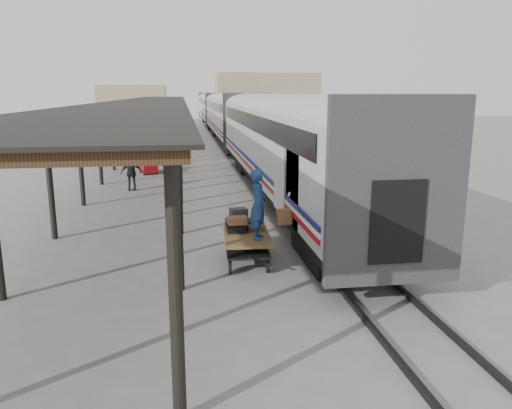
{
  "coord_description": "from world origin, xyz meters",
  "views": [
    {
      "loc": [
        -1.18,
        -13.55,
        4.7
      ],
      "look_at": [
        0.75,
        -0.38,
        1.7
      ],
      "focal_mm": 35.0,
      "sensor_mm": 36.0,
      "label": 1
    }
  ],
  "objects": [
    {
      "name": "train",
      "position": [
        3.19,
        33.79,
        2.69
      ],
      "size": [
        3.45,
        76.01,
        4.01
      ],
      "color": "silver",
      "rests_on": "ground"
    },
    {
      "name": "pedestrian",
      "position": [
        -3.7,
        11.06,
        0.88
      ],
      "size": [
        1.11,
        0.67,
        1.76
      ],
      "primitive_type": "imported",
      "rotation": [
        0.0,
        0.0,
        3.39
      ],
      "color": "black",
      "rests_on": "ground"
    },
    {
      "name": "baggage_cart",
      "position": [
        0.5,
        -0.16,
        0.65
      ],
      "size": [
        1.37,
        2.46,
        0.86
      ],
      "rotation": [
        0.0,
        0.0,
        -0.05
      ],
      "color": "brown",
      "rests_on": "ground"
    },
    {
      "name": "building_far",
      "position": [
        14.0,
        78.0,
        4.0
      ],
      "size": [
        18.0,
        10.0,
        8.0
      ],
      "primitive_type": "cube",
      "color": "tan",
      "rests_on": "ground"
    },
    {
      "name": "rails",
      "position": [
        3.2,
        34.0,
        0.06
      ],
      "size": [
        1.54,
        150.0,
        0.12
      ],
      "color": "black",
      "rests_on": "ground"
    },
    {
      "name": "luggage_tug",
      "position": [
        -3.26,
        16.38,
        0.56
      ],
      "size": [
        1.2,
        1.56,
        1.21
      ],
      "rotation": [
        0.0,
        0.0,
        0.3
      ],
      "color": "maroon",
      "rests_on": "ground"
    },
    {
      "name": "ground",
      "position": [
        0.0,
        0.0,
        0.0
      ],
      "size": [
        160.0,
        160.0,
        0.0
      ],
      "primitive_type": "plane",
      "color": "slate",
      "rests_on": "ground"
    },
    {
      "name": "porter",
      "position": [
        0.75,
        -0.81,
        1.8
      ],
      "size": [
        0.58,
        0.76,
        1.88
      ],
      "primitive_type": "imported",
      "rotation": [
        0.0,
        0.0,
        1.36
      ],
      "color": "navy",
      "rests_on": "baggage_cart"
    },
    {
      "name": "suitcase_stack",
      "position": [
        0.41,
        0.21,
        1.07
      ],
      "size": [
        1.19,
        1.07,
        0.59
      ],
      "rotation": [
        0.0,
        0.0,
        -0.05
      ],
      "color": "#363638",
      "rests_on": "baggage_cart"
    },
    {
      "name": "canopy",
      "position": [
        -3.4,
        24.0,
        4.0
      ],
      "size": [
        4.9,
        64.3,
        4.15
      ],
      "color": "#422B19",
      "rests_on": "ground"
    },
    {
      "name": "building_left",
      "position": [
        -10.0,
        82.0,
        3.0
      ],
      "size": [
        12.0,
        8.0,
        6.0
      ],
      "primitive_type": "cube",
      "color": "tan",
      "rests_on": "ground"
    }
  ]
}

